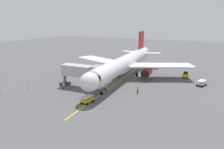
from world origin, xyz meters
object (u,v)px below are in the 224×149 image
Objects in this scene: baggage_cart_rear_apron at (87,99)px; ground_crew_loader at (138,89)px; ground_crew_marshaller at (64,86)px; baggage_cart_portside at (202,83)px; airplane at (125,63)px; safety_cone_nose_left at (60,81)px; ground_crew_wing_walker at (106,87)px; tug_near_nose at (186,75)px; jet_bridge at (85,72)px; safety_cone_nose_right at (28,87)px.

ground_crew_loader is at bearing -127.83° from baggage_cart_rear_apron.
ground_crew_marshaller is 0.58× the size of baggage_cart_portside.
safety_cone_nose_left is (13.03, 10.59, -3.73)m from airplane.
ground_crew_wing_walker is 0.61× the size of baggage_cart_rear_apron.
ground_crew_loader is at bearing 65.92° from tug_near_nose.
ground_crew_loader is 18.90m from tug_near_nose.
ground_crew_loader is 11.32m from baggage_cart_rear_apron.
safety_cone_nose_left is (4.28, -3.94, -0.61)m from ground_crew_marshaller.
baggage_cart_portside is 5.33× the size of safety_cone_nose_left.
safety_cone_nose_left is (20.04, 0.83, -0.61)m from ground_crew_loader.
ground_crew_wing_walker is 3.11× the size of safety_cone_nose_left.
ground_crew_loader is 0.61× the size of baggage_cart_rear_apron.
tug_near_nose is 33.13m from safety_cone_nose_left.
jet_bridge is 6.69× the size of ground_crew_wing_walker.
jet_bridge reaches higher than safety_cone_nose_right.
jet_bridge is 6.69× the size of ground_crew_loader.
tug_near_nose is (-14.73, -7.49, -3.30)m from airplane.
baggage_cart_portside is 40.33m from safety_cone_nose_right.
ground_crew_loader is at bearing -163.17° from ground_crew_marshaller.
ground_crew_wing_walker is at bearing 15.09° from ground_crew_loader.
ground_crew_wing_walker is 17.81m from safety_cone_nose_right.
airplane is at bearing -89.77° from baggage_cart_rear_apron.
baggage_cart_rear_apron is at bearing 148.24° from safety_cone_nose_left.
airplane reaches higher than ground_crew_loader.
safety_cone_nose_right is (23.48, 7.69, -0.61)m from ground_crew_loader.
ground_crew_marshaller is at bearing 30.44° from baggage_cart_portside.
ground_crew_marshaller and ground_crew_wing_walker have the same top height.
safety_cone_nose_right is (35.45, 19.23, -0.38)m from baggage_cart_portside.
ground_crew_wing_walker is at bearing 35.55° from baggage_cart_portside.
ground_crew_marshaller is 16.47m from ground_crew_loader.
tug_near_nose is 4.33× the size of safety_cone_nose_left.
ground_crew_wing_walker is 0.58× the size of baggage_cart_portside.
safety_cone_nose_right is at bearing 27.73° from jet_bridge.
airplane is 73.25× the size of safety_cone_nose_right.
tug_near_nose reaches higher than baggage_cart_rear_apron.
tug_near_nose is (-14.39, -19.06, -0.18)m from ground_crew_wing_walker.
baggage_cart_rear_apron is (18.91, 20.47, 0.00)m from baggage_cart_portside.
baggage_cart_rear_apron reaches higher than safety_cone_nose_left.
airplane reaches higher than safety_cone_nose_left.
jet_bridge is 9.40m from baggage_cart_rear_apron.
baggage_cart_rear_apron is at bearing 87.92° from ground_crew_wing_walker.
safety_cone_nose_left is at bearing -31.76° from baggage_cart_rear_apron.
baggage_cart_rear_apron is 16.59m from safety_cone_nose_right.
airplane is 13.73× the size of baggage_cart_portside.
airplane is 16.91× the size of tug_near_nose.
jet_bridge is at bearing 43.79° from tug_near_nose.
airplane is 12.42m from ground_crew_loader.
jet_bridge is at bearing 173.93° from safety_cone_nose_left.
tug_near_nose is 4.33× the size of safety_cone_nose_right.
ground_crew_marshaller is 1.00× the size of ground_crew_wing_walker.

